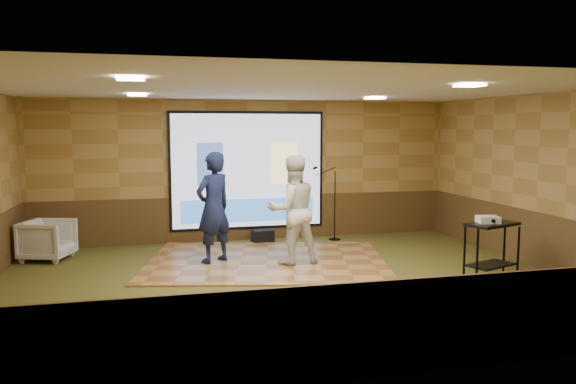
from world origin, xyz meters
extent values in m
plane|color=#2C3418|center=(0.00, 0.00, 0.00)|extent=(9.00, 9.00, 0.00)
cube|color=#A38044|center=(0.00, 3.50, 1.50)|extent=(9.00, 0.04, 3.00)
cube|color=#A38044|center=(0.00, -3.50, 1.50)|extent=(9.00, 0.04, 3.00)
cube|color=#A38044|center=(4.50, 0.00, 1.50)|extent=(0.04, 7.00, 3.00)
cube|color=silver|center=(0.00, 0.00, 3.00)|extent=(9.00, 7.00, 0.04)
cube|color=#4B3719|center=(0.00, 3.48, 0.47)|extent=(9.00, 0.04, 0.95)
cube|color=#4B3719|center=(0.00, -3.48, 0.47)|extent=(9.00, 0.04, 0.95)
cube|color=#4B3719|center=(4.48, 0.00, 0.47)|extent=(0.04, 7.00, 0.95)
cube|color=black|center=(0.00, 3.45, 1.50)|extent=(3.32, 0.03, 2.52)
cube|color=#B2BBE1|center=(0.00, 3.42, 1.50)|extent=(3.20, 0.02, 2.40)
cube|color=#3B4A82|center=(-0.80, 3.40, 1.65)|extent=(0.55, 0.01, 0.90)
cube|color=#ECD789|center=(0.80, 3.40, 1.65)|extent=(0.55, 0.01, 0.90)
cube|color=#3671CC|center=(0.00, 3.40, 0.65)|extent=(2.88, 0.01, 0.50)
cube|color=beige|center=(-2.20, 1.80, 2.97)|extent=(0.32, 0.32, 0.02)
cube|color=beige|center=(2.20, 1.80, 2.97)|extent=(0.32, 0.32, 0.02)
cube|color=beige|center=(-2.20, -1.50, 2.97)|extent=(0.32, 0.32, 0.02)
cube|color=beige|center=(2.20, -1.50, 2.97)|extent=(0.32, 0.32, 0.02)
cube|color=olive|center=(-0.01, 1.37, 0.02)|extent=(4.83, 4.07, 0.03)
imported|color=#141C41|center=(-0.95, 1.48, 1.01)|extent=(0.85, 0.78, 1.96)
imported|color=silver|center=(0.39, 1.05, 0.98)|extent=(1.00, 0.82, 1.91)
cylinder|color=black|center=(2.88, -0.77, 0.43)|extent=(0.04, 0.04, 0.86)
cylinder|color=black|center=(3.61, -0.77, 0.43)|extent=(0.04, 0.04, 0.86)
cylinder|color=black|center=(2.88, -0.41, 0.43)|extent=(0.04, 0.04, 0.86)
cylinder|color=black|center=(3.61, -0.41, 0.43)|extent=(0.04, 0.04, 0.86)
cube|color=black|center=(3.25, -0.59, 0.89)|extent=(0.86, 0.45, 0.05)
cube|color=black|center=(3.25, -0.59, 0.23)|extent=(0.77, 0.41, 0.03)
cube|color=white|center=(3.17, -0.58, 0.96)|extent=(0.37, 0.33, 0.11)
cylinder|color=black|center=(1.82, 3.00, 0.01)|extent=(0.26, 0.26, 0.02)
cylinder|color=black|center=(1.82, 3.00, 0.74)|extent=(0.02, 0.02, 1.48)
cylinder|color=black|center=(1.60, 3.00, 1.48)|extent=(0.47, 0.02, 0.19)
cylinder|color=black|center=(1.37, 3.00, 1.56)|extent=(0.11, 0.05, 0.08)
imported|color=gray|center=(-3.87, 2.46, 0.37)|extent=(1.03, 1.01, 0.74)
cube|color=black|center=(0.25, 3.07, 0.13)|extent=(0.48, 0.36, 0.27)
camera|label=1|loc=(-1.99, -8.36, 2.40)|focal=35.00mm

